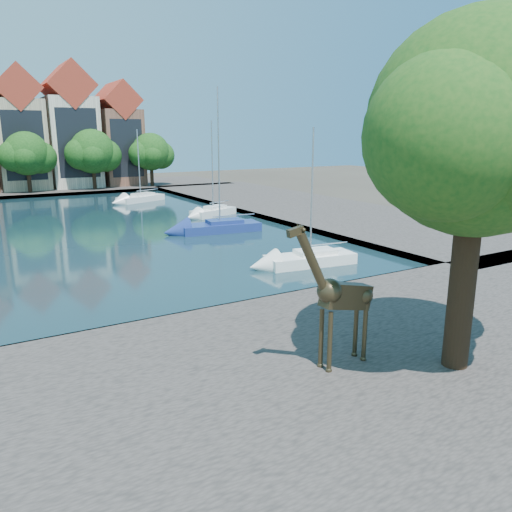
{
  "coord_description": "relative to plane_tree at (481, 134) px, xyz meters",
  "views": [
    {
      "loc": [
        -5.4,
        -18.42,
        7.68
      ],
      "look_at": [
        4.26,
        -2.0,
        3.01
      ],
      "focal_mm": 35.0,
      "sensor_mm": 36.0,
      "label": 1
    }
  ],
  "objects": [
    {
      "name": "far_tree_east",
      "position": [
        2.49,
        59.5,
        -2.43
      ],
      "size": [
        7.54,
        5.8,
        7.84
      ],
      "color": "#332114",
      "rests_on": "far_quay"
    },
    {
      "name": "sailboat_right_c",
      "position": [
        7.38,
        33.33,
        -7.07
      ],
      "size": [
        5.05,
        3.28,
        8.79
      ],
      "color": "white",
      "rests_on": "water_basin"
    },
    {
      "name": "giraffe_statue",
      "position": [
        -3.35,
        1.9,
        -4.87
      ],
      "size": [
        3.28,
        0.63,
        4.68
      ],
      "color": "#392F1C",
      "rests_on": "near_quay"
    },
    {
      "name": "sailboat_right_d",
      "position": [
        4.66,
        46.97,
        -7.09
      ],
      "size": [
        6.01,
        4.09,
        8.11
      ],
      "color": "white",
      "rests_on": "water_basin"
    },
    {
      "name": "townhouse_east_mid",
      "position": [
        0.88,
        64.99,
        0.43
      ],
      "size": [
        6.43,
        9.18,
        16.65
      ],
      "color": "beige",
      "rests_on": "far_quay"
    },
    {
      "name": "townhouse_east_end",
      "position": [
        7.38,
        64.99,
        -0.56
      ],
      "size": [
        5.44,
        9.18,
        14.43
      ],
      "color": "brown",
      "rests_on": "far_quay"
    },
    {
      "name": "sailboat_right_a",
      "position": [
        4.38,
        13.8,
        -7.11
      ],
      "size": [
        5.62,
        2.62,
        7.98
      ],
      "color": "white",
      "rests_on": "water_basin"
    },
    {
      "name": "far_tree_far_east",
      "position": [
        10.48,
        59.5,
        -2.6
      ],
      "size": [
        6.76,
        5.2,
        7.36
      ],
      "color": "#332114",
      "rests_on": "far_quay"
    },
    {
      "name": "far_tree_mid_east",
      "position": [
        -5.52,
        59.5,
        -2.54
      ],
      "size": [
        7.02,
        5.4,
        7.52
      ],
      "color": "#332114",
      "rests_on": "far_quay"
    },
    {
      "name": "water_basin",
      "position": [
        -7.62,
        33.01,
        -7.63
      ],
      "size": [
        38.0,
        50.0,
        0.08
      ],
      "primitive_type": "cube",
      "color": "black",
      "rests_on": "ground"
    },
    {
      "name": "sailboat_right_b",
      "position": [
        4.38,
        25.86,
        -7.07
      ],
      "size": [
        6.59,
        3.0,
        11.09
      ],
      "color": "navy",
      "rests_on": "water_basin"
    },
    {
      "name": "ground",
      "position": [
        -7.62,
        9.01,
        -7.67
      ],
      "size": [
        160.0,
        160.0,
        0.0
      ],
      "primitive_type": "plane",
      "color": "#38332B",
      "rests_on": "ground"
    },
    {
      "name": "townhouse_east_inner",
      "position": [
        -5.62,
        64.99,
        0.06
      ],
      "size": [
        5.94,
        9.18,
        15.79
      ],
      "color": "tan",
      "rests_on": "far_quay"
    },
    {
      "name": "far_quay",
      "position": [
        -7.62,
        65.01,
        -7.42
      ],
      "size": [
        60.0,
        16.0,
        0.5
      ],
      "primitive_type": "cube",
      "color": "#4C4542",
      "rests_on": "ground"
    },
    {
      "name": "plane_tree",
      "position": [
        0.0,
        0.0,
        0.0
      ],
      "size": [
        8.32,
        6.4,
        10.62
      ],
      "color": "#332114",
      "rests_on": "near_quay"
    },
    {
      "name": "right_quay",
      "position": [
        17.38,
        33.01,
        -7.42
      ],
      "size": [
        14.0,
        52.0,
        0.5
      ],
      "primitive_type": "cube",
      "color": "#4C4542",
      "rests_on": "ground"
    },
    {
      "name": "near_quay",
      "position": [
        -7.62,
        2.01,
        -7.42
      ],
      "size": [
        50.0,
        14.0,
        0.5
      ],
      "primitive_type": "cube",
      "color": "#4C4542",
      "rests_on": "ground"
    }
  ]
}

